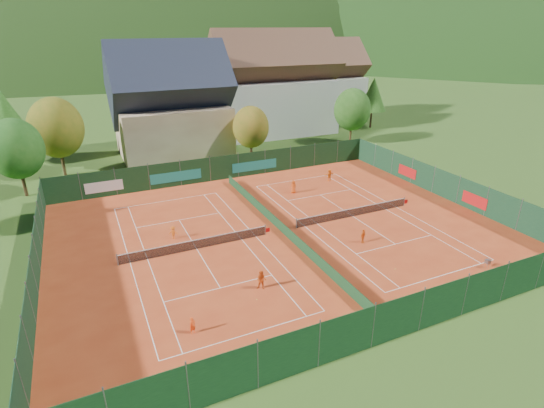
{
  "coord_description": "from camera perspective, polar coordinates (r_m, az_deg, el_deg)",
  "views": [
    {
      "loc": [
        -15.46,
        -31.58,
        17.65
      ],
      "look_at": [
        0.0,
        2.0,
        2.0
      ],
      "focal_mm": 28.0,
      "sensor_mm": 36.0,
      "label": 1
    }
  ],
  "objects": [
    {
      "name": "fence_east",
      "position": [
        50.19,
        22.24,
        2.39
      ],
      "size": [
        0.09,
        32.0,
        3.0
      ],
      "color": "#12331D",
      "rests_on": "ground"
    },
    {
      "name": "court_markings_left",
      "position": [
        36.93,
        -10.08,
        -5.97
      ],
      "size": [
        11.03,
        23.83,
        0.0
      ],
      "color": "white",
      "rests_on": "ground"
    },
    {
      "name": "player_left_far",
      "position": [
        38.81,
        -13.13,
        -3.75
      ],
      "size": [
        0.91,
        0.76,
        1.22
      ],
      "primitive_type": "imported",
      "rotation": [
        0.0,
        0.0,
        2.68
      ],
      "color": "orange",
      "rests_on": "ground"
    },
    {
      "name": "hotel_block_a",
      "position": [
        75.24,
        0.25,
        15.1
      ],
      "size": [
        21.6,
        11.0,
        17.25
      ],
      "color": "silver",
      "rests_on": "ground"
    },
    {
      "name": "court_divider",
      "position": [
        39.12,
        1.23,
        -3.06
      ],
      "size": [
        0.03,
        28.8,
        1.0
      ],
      "color": "#14371B",
      "rests_on": "ground"
    },
    {
      "name": "hotel_block_b",
      "position": [
        88.88,
        6.5,
        15.68
      ],
      "size": [
        17.28,
        10.0,
        15.5
      ],
      "color": "silver",
      "rests_on": "ground"
    },
    {
      "name": "player_left_near",
      "position": [
        27.57,
        -10.64,
        -15.76
      ],
      "size": [
        0.5,
        0.4,
        1.18
      ],
      "primitive_type": "imported",
      "rotation": [
        0.0,
        0.0,
        0.32
      ],
      "color": "#FF4F16",
      "rests_on": "ground"
    },
    {
      "name": "mountain_backdrop",
      "position": [
        274.72,
        -15.19,
        10.12
      ],
      "size": [
        820.0,
        530.0,
        242.0
      ],
      "color": "black",
      "rests_on": "ground"
    },
    {
      "name": "ground",
      "position": [
        39.35,
        1.22,
        -3.74
      ],
      "size": [
        600.0,
        600.0,
        0.0
      ],
      "primitive_type": "plane",
      "color": "#2F5219",
      "rests_on": "ground"
    },
    {
      "name": "fence_north",
      "position": [
        52.44,
        -6.89,
        4.8
      ],
      "size": [
        40.0,
        0.1,
        3.0
      ],
      "color": "#133519",
      "rests_on": "ground"
    },
    {
      "name": "fence_south",
      "position": [
        27.24,
        16.58,
        -14.53
      ],
      "size": [
        40.0,
        0.04,
        3.0
      ],
      "color": "#163C1D",
      "rests_on": "ground"
    },
    {
      "name": "player_right_far_a",
      "position": [
        48.04,
        2.89,
        2.32
      ],
      "size": [
        0.79,
        0.56,
        1.5
      ],
      "primitive_type": "imported",
      "rotation": [
        0.0,
        0.0,
        3.02
      ],
      "color": "#E04D13",
      "rests_on": "ground"
    },
    {
      "name": "tree_east_back",
      "position": [
        83.43,
        5.51,
        15.33
      ],
      "size": [
        7.15,
        7.15,
        10.86
      ],
      "color": "#492C1A",
      "rests_on": "ground"
    },
    {
      "name": "tennis_net_left",
      "position": [
        36.73,
        -9.9,
        -5.25
      ],
      "size": [
        13.3,
        0.1,
        1.02
      ],
      "color": "#59595B",
      "rests_on": "ground"
    },
    {
      "name": "ball_hopper",
      "position": [
        37.53,
        27.03,
        -6.91
      ],
      "size": [
        0.34,
        0.34,
        0.8
      ],
      "color": "slate",
      "rests_on": "ground"
    },
    {
      "name": "fence_west",
      "position": [
        35.76,
        -29.24,
        -7.11
      ],
      "size": [
        0.04,
        32.0,
        3.0
      ],
      "color": "#14371F",
      "rests_on": "ground"
    },
    {
      "name": "chalet",
      "position": [
        63.78,
        -13.39,
        12.39
      ],
      "size": [
        16.2,
        12.0,
        16.0
      ],
      "color": "beige",
      "rests_on": "ground"
    },
    {
      "name": "clay_pad",
      "position": [
        39.34,
        1.22,
        -3.71
      ],
      "size": [
        40.0,
        32.0,
        0.01
      ],
      "primitive_type": "cube",
      "color": "#B43C1A",
      "rests_on": "ground"
    },
    {
      "name": "player_left_mid",
      "position": [
        30.9,
        -1.42,
        -10.19
      ],
      "size": [
        0.93,
        0.89,
        1.52
      ],
      "primitive_type": "imported",
      "rotation": [
        0.0,
        0.0,
        -0.57
      ],
      "color": "#D24712",
      "rests_on": "ground"
    },
    {
      "name": "loose_ball_1",
      "position": [
        34.9,
        16.22,
        -8.39
      ],
      "size": [
        0.07,
        0.07,
        0.07
      ],
      "primitive_type": "sphere",
      "color": "#CCD833",
      "rests_on": "ground"
    },
    {
      "name": "player_right_near",
      "position": [
        37.94,
        12.14,
        -4.24
      ],
      "size": [
        0.82,
        0.61,
        1.3
      ],
      "primitive_type": "imported",
      "rotation": [
        0.0,
        0.0,
        0.44
      ],
      "color": "#DF5713",
      "rests_on": "ground"
    },
    {
      "name": "tree_west_back",
      "position": [
        67.03,
        -32.22,
        10.13
      ],
      "size": [
        5.6,
        5.6,
        10.0
      ],
      "color": "#482919",
      "rests_on": "ground"
    },
    {
      "name": "tree_west_front",
      "position": [
        53.42,
        -31.21,
        6.36
      ],
      "size": [
        5.72,
        5.72,
        8.69
      ],
      "color": "#472F19",
      "rests_on": "ground"
    },
    {
      "name": "tennis_net_right",
      "position": [
        42.99,
        11.06,
        -1.01
      ],
      "size": [
        13.3,
        0.1,
        1.02
      ],
      "color": "#59595B",
      "rests_on": "ground"
    },
    {
      "name": "court_markings_right",
      "position": [
        43.11,
        10.84,
        -1.64
      ],
      "size": [
        11.03,
        23.83,
        0.0
      ],
      "color": "white",
      "rests_on": "ground"
    },
    {
      "name": "player_right_far_b",
      "position": [
        52.36,
        7.73,
        3.88
      ],
      "size": [
        1.36,
        0.44,
        1.46
      ],
      "primitive_type": "imported",
      "rotation": [
        0.0,
        0.0,
        3.15
      ],
      "color": "orange",
      "rests_on": "ground"
    },
    {
      "name": "loose_ball_0",
      "position": [
        30.24,
        -2.06,
        -12.7
      ],
      "size": [
        0.07,
        0.07,
        0.07
      ],
      "primitive_type": "sphere",
      "color": "#CCD833",
      "rests_on": "ground"
    },
    {
      "name": "tree_east_mid",
      "position": [
        81.38,
        13.44,
        14.16
      ],
      "size": [
        5.04,
        5.04,
        9.0
      ],
      "color": "#49311A",
      "rests_on": "ground"
    },
    {
      "name": "tree_east_front",
      "position": [
        69.25,
        10.74,
        12.36
      ],
      "size": [
        5.72,
        5.72,
        8.69
      ],
      "color": "#4E381B",
      "rests_on": "ground"
    },
    {
      "name": "tree_center",
      "position": [
        59.14,
        -2.87,
        10.29
      ],
      "size": [
        5.01,
        5.01,
        7.6
      ],
      "color": "#432E18",
      "rests_on": "ground"
    },
    {
      "name": "tree_west_mid",
      "position": [
        58.79,
        -27.04,
        9.11
      ],
      "size": [
        6.44,
        6.44,
        9.78
      ],
      "color": "#473219",
      "rests_on": "ground"
    }
  ]
}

